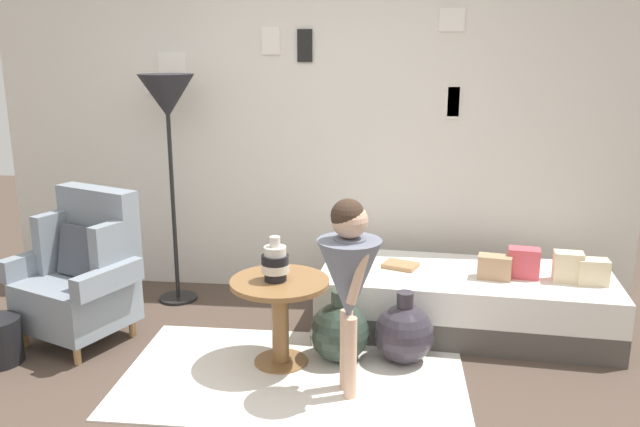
% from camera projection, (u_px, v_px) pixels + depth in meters
% --- Properties ---
extents(ground_plane, '(12.00, 12.00, 0.00)m').
position_uv_depth(ground_plane, '(271.00, 420.00, 3.34)').
color(ground_plane, '#4C3D33').
extents(gallery_wall, '(4.80, 0.12, 2.60)m').
position_uv_depth(gallery_wall, '(314.00, 122.00, 4.90)').
color(gallery_wall, silver).
rests_on(gallery_wall, ground).
extents(rug, '(1.96, 1.17, 0.01)m').
position_uv_depth(rug, '(294.00, 375.00, 3.78)').
color(rug, silver).
rests_on(rug, ground).
extents(armchair, '(0.89, 0.79, 0.97)m').
position_uv_depth(armchair, '(83.00, 274.00, 4.19)').
color(armchair, tan).
rests_on(armchair, ground).
extents(daybed, '(1.96, 0.96, 0.40)m').
position_uv_depth(daybed, '(464.00, 301.00, 4.37)').
color(daybed, '#4C4742').
rests_on(daybed, ground).
extents(pillow_head, '(0.19, 0.13, 0.16)m').
position_uv_depth(pillow_head, '(593.00, 272.00, 4.10)').
color(pillow_head, beige).
rests_on(pillow_head, daybed).
extents(pillow_mid, '(0.19, 0.14, 0.19)m').
position_uv_depth(pillow_mid, '(568.00, 267.00, 4.14)').
color(pillow_mid, beige).
rests_on(pillow_mid, daybed).
extents(pillow_back, '(0.21, 0.15, 0.19)m').
position_uv_depth(pillow_back, '(524.00, 263.00, 4.21)').
color(pillow_back, '#D64C56').
rests_on(pillow_back, daybed).
extents(pillow_extra, '(0.23, 0.16, 0.15)m').
position_uv_depth(pillow_extra, '(495.00, 267.00, 4.20)').
color(pillow_extra, tan).
rests_on(pillow_extra, daybed).
extents(side_table, '(0.58, 0.58, 0.53)m').
position_uv_depth(side_table, '(280.00, 304.00, 3.84)').
color(side_table, olive).
rests_on(side_table, ground).
extents(vase_striped, '(0.16, 0.16, 0.26)m').
position_uv_depth(vase_striped, '(275.00, 263.00, 3.77)').
color(vase_striped, black).
rests_on(vase_striped, side_table).
extents(floor_lamp, '(0.39, 0.39, 1.66)m').
position_uv_depth(floor_lamp, '(167.00, 106.00, 4.58)').
color(floor_lamp, black).
rests_on(floor_lamp, ground).
extents(person_child, '(0.34, 0.34, 1.10)m').
position_uv_depth(person_child, '(349.00, 273.00, 3.42)').
color(person_child, '#D8AD8E').
rests_on(person_child, ground).
extents(book_on_daybed, '(0.26, 0.23, 0.03)m').
position_uv_depth(book_on_daybed, '(400.00, 265.00, 4.42)').
color(book_on_daybed, '#AB7E51').
rests_on(book_on_daybed, daybed).
extents(demijohn_near, '(0.36, 0.36, 0.45)m').
position_uv_depth(demijohn_near, '(339.00, 332.00, 3.94)').
color(demijohn_near, '#2D3D33').
rests_on(demijohn_near, ground).
extents(demijohn_far, '(0.36, 0.36, 0.44)m').
position_uv_depth(demijohn_far, '(404.00, 333.00, 3.92)').
color(demijohn_far, '#332D38').
rests_on(demijohn_far, ground).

